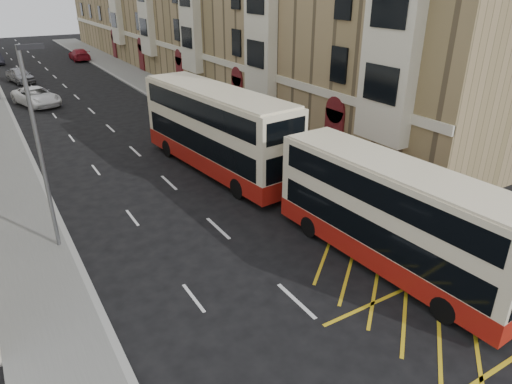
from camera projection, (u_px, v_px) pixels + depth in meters
ground at (380, 378)px, 12.79m from camera, size 200.00×200.00×0.00m
pavement_right at (196, 108)px, 39.79m from camera, size 4.00×120.00×0.15m
kerb_right at (175, 111)px, 38.85m from camera, size 0.25×120.00×0.15m
kerb_left at (20, 133)px, 33.20m from camera, size 0.25×120.00×0.15m
road_markings at (66, 88)px, 47.69m from camera, size 10.00×110.00×0.01m
terrace_right at (192, 6)px, 51.83m from camera, size 10.75×79.00×15.25m
guard_railing at (390, 216)px, 19.83m from camera, size 0.06×6.56×1.01m
street_lamp_near at (39, 142)px, 17.16m from camera, size 0.93×0.18×8.00m
double_decker_front at (392, 216)px, 17.09m from camera, size 2.98×10.55×4.16m
double_decker_rear at (217, 130)px, 25.83m from camera, size 3.98×12.23×4.79m
pedestrian_mid at (450, 208)px, 20.07m from camera, size 0.95×0.78×1.83m
pedestrian_far at (449, 240)px, 17.55m from camera, size 1.16×0.98×1.86m
white_van at (36, 96)px, 40.62m from camera, size 4.02×6.12×1.56m
car_silver at (20, 75)px, 49.70m from camera, size 2.88×4.99×1.60m
car_red at (79, 55)px, 63.79m from camera, size 2.27×5.45×1.58m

